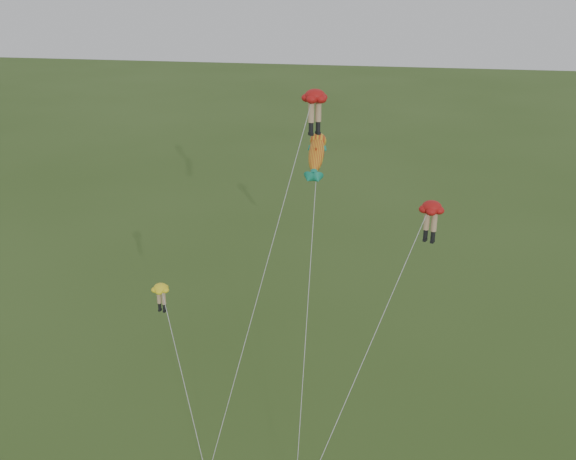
# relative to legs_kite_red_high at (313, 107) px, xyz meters

# --- Properties ---
(legs_kite_red_high) EXTENTS (5.60, 8.40, 19.54)m
(legs_kite_red_high) POSITION_rel_legs_kite_red_high_xyz_m (0.00, 0.00, 0.00)
(legs_kite_red_high) COLOR #B01312
(legs_kite_red_high) RESTS_ON ground
(legs_kite_red_mid) EXTENTS (6.88, 9.84, 14.30)m
(legs_kite_red_mid) POSITION_rel_legs_kite_red_high_xyz_m (6.05, -0.84, -5.14)
(legs_kite_red_mid) COLOR #B01312
(legs_kite_red_mid) RESTS_ON ground
(legs_kite_yellow) EXTENTS (4.99, 6.86, 9.28)m
(legs_kite_yellow) POSITION_rel_legs_kite_red_high_xyz_m (-7.70, -2.53, -10.12)
(legs_kite_yellow) COLOR yellow
(legs_kite_yellow) RESTS_ON ground
(fish_kite) EXTENTS (0.94, 8.73, 17.29)m
(fish_kite) POSITION_rel_legs_kite_red_high_xyz_m (0.18, 0.40, -2.56)
(fish_kite) COLOR gold
(fish_kite) RESTS_ON ground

